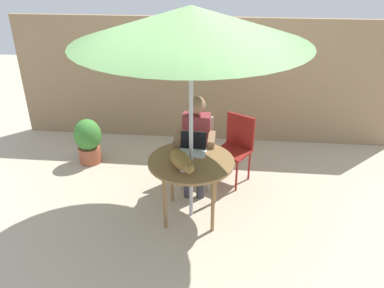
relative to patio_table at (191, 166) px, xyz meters
name	(u,v)px	position (x,y,z in m)	size (l,w,h in m)	color
ground_plane	(191,214)	(0.00, 0.00, -0.67)	(14.00, 14.00, 0.00)	#BCAD93
fence_back	(205,81)	(0.00, 2.11, 0.29)	(5.95, 0.08, 1.93)	#937756
patio_table	(191,166)	(0.00, 0.00, 0.00)	(0.96, 0.96, 0.74)	olive
patio_umbrella	(191,25)	(0.00, 0.00, 1.52)	(2.30, 2.30, 2.36)	#B7B7BC
chair_occupied	(197,145)	(0.00, 0.76, -0.14)	(0.40, 0.40, 0.90)	#B2A899
chair_empty	(236,143)	(0.51, 0.87, -0.14)	(0.55, 0.55, 0.90)	maroon
person_seated	(196,139)	(0.00, 0.60, 0.03)	(0.48, 0.48, 1.24)	maroon
laptop	(193,146)	(0.00, 0.21, 0.13)	(0.31, 0.27, 0.21)	silver
cat	(182,161)	(-0.08, -0.18, 0.15)	(0.36, 0.60, 0.17)	olive
potted_plant_near_fence	(88,140)	(-1.60, 1.11, -0.32)	(0.38, 0.38, 0.67)	#9E5138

